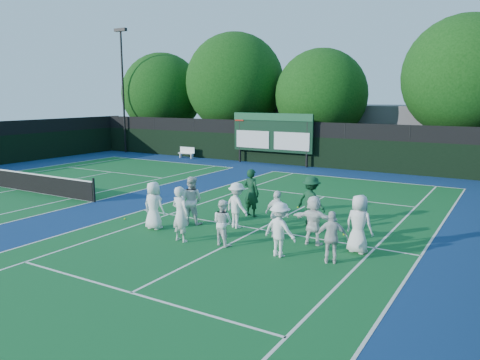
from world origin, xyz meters
The scene contains 30 objects.
ground centered at (0.00, 0.00, 0.00)m, with size 120.00×120.00×0.00m, color #15330D.
court_apron centered at (-6.00, 1.00, 0.00)m, with size 34.00×32.00×0.01m, color navy.
near_court centered at (0.00, 1.00, 0.01)m, with size 11.05×23.85×0.01m.
left_court centered at (-14.00, 1.00, 0.01)m, with size 11.05×23.85×0.01m.
back_fence centered at (-6.00, 16.00, 1.36)m, with size 34.00×0.08×3.00m.
scoreboard centered at (-7.01, 15.59, 2.19)m, with size 6.00×0.21×3.55m.
clubhouse centered at (-2.00, 24.00, 2.00)m, with size 18.00×6.00×4.00m, color slate.
light_pole_left centered at (-21.00, 15.70, 6.30)m, with size 1.20×0.30×10.12m.
tennis_net centered at (-14.00, 1.00, 0.49)m, with size 11.30×0.10×1.10m.
bench centered at (-14.23, 15.36, 0.45)m, with size 1.34×0.40×0.84m.
tree_a centered at (-19.87, 19.58, 4.74)m, with size 7.10×7.10×8.48m.
tree_b centered at (-12.29, 19.58, 5.56)m, with size 7.89×7.89×9.71m.
tree_c centered at (-4.89, 19.58, 4.60)m, with size 6.66×6.66×8.11m.
tree_d centered at (4.51, 19.58, 5.68)m, with size 7.60×7.60×9.68m.
tennis_ball_0 centered at (-3.68, 1.18, 0.03)m, with size 0.07×0.07×0.07m, color #A8C717.
tennis_ball_1 centered at (2.83, 1.85, 0.03)m, with size 0.07×0.07×0.07m, color #A8C717.
tennis_ball_3 centered at (-5.07, -0.50, 0.03)m, with size 0.07×0.07×0.07m, color #A8C717.
tennis_ball_4 centered at (-0.15, 4.69, 0.03)m, with size 0.07×0.07×0.07m, color #A8C717.
player_front_0 centered at (-3.24, -0.87, 0.86)m, with size 0.84×0.55×1.72m, color white.
player_front_1 centered at (-1.53, -1.53, 0.92)m, with size 0.67×0.44×1.83m, color white.
player_front_2 centered at (-0.14, -1.14, 0.74)m, with size 0.72×0.56×1.48m, color white.
player_front_3 centered at (1.88, -1.17, 0.82)m, with size 1.06×0.61×1.64m, color white.
player_front_4 centered at (3.40, -0.95, 0.76)m, with size 0.89×0.37×1.52m, color silver.
player_back_0 centered at (-2.51, 0.37, 0.90)m, with size 0.87×0.68×1.79m, color silver.
player_back_1 centered at (-0.79, 0.78, 0.83)m, with size 1.07×0.62×1.66m, color white.
player_back_2 centered at (0.97, 0.48, 0.80)m, with size 0.94×0.39×1.60m, color white.
player_back_3 centered at (2.30, 0.40, 0.80)m, with size 1.48×0.47×1.60m, color white.
player_back_4 centered at (3.77, 0.35, 0.90)m, with size 0.88×0.57×1.79m, color white.
coach_left centered at (-1.17, 2.49, 0.95)m, with size 0.69×0.45×1.89m, color #0E341D.
coach_right centered at (1.35, 2.45, 0.91)m, with size 1.18×0.68×1.83m, color #103D22.
Camera 1 is at (7.71, -13.12, 4.67)m, focal length 35.00 mm.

